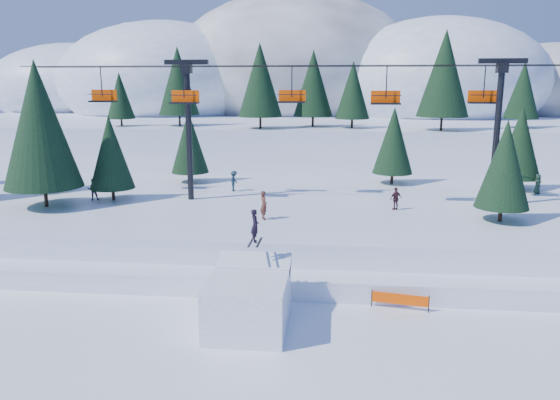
# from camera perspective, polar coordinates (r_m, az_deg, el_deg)

# --- Properties ---
(ground) EXTENTS (160.00, 160.00, 0.00)m
(ground) POSITION_cam_1_polar(r_m,az_deg,el_deg) (24.33, 0.77, -15.17)
(ground) COLOR white
(ground) RESTS_ON ground
(mid_shelf) EXTENTS (70.00, 22.00, 2.50)m
(mid_shelf) POSITION_cam_1_polar(r_m,az_deg,el_deg) (40.79, 3.10, -1.91)
(mid_shelf) COLOR white
(mid_shelf) RESTS_ON ground
(berm) EXTENTS (70.00, 6.00, 1.10)m
(berm) POSITION_cam_1_polar(r_m,az_deg,el_deg) (31.43, 2.12, -7.58)
(berm) COLOR white
(berm) RESTS_ON ground
(mountain_ridge) EXTENTS (119.00, 60.56, 26.46)m
(mountain_ridge) POSITION_cam_1_polar(r_m,az_deg,el_deg) (95.12, 1.81, 11.28)
(mountain_ridge) COLOR white
(mountain_ridge) RESTS_ON ground
(jump_kicker) EXTENTS (3.58, 4.88, 5.29)m
(jump_kicker) POSITION_cam_1_polar(r_m,az_deg,el_deg) (25.71, -3.28, -10.39)
(jump_kicker) COLOR white
(jump_kicker) RESTS_ON ground
(chairlift) EXTENTS (46.00, 3.21, 10.28)m
(chairlift) POSITION_cam_1_polar(r_m,az_deg,el_deg) (39.61, 6.08, 9.44)
(chairlift) COLOR black
(chairlift) RESTS_ON mid_shelf
(conifer_stand) EXTENTS (63.70, 16.52, 10.25)m
(conifer_stand) POSITION_cam_1_polar(r_m,az_deg,el_deg) (40.18, 6.75, 6.23)
(conifer_stand) COLOR black
(conifer_stand) RESTS_ON mid_shelf
(distant_skiers) EXTENTS (34.98, 11.34, 1.88)m
(distant_skiers) POSITION_cam_1_polar(r_m,az_deg,el_deg) (40.95, 0.32, 1.16)
(distant_skiers) COLOR #2D273F
(distant_skiers) RESTS_ON mid_shelf
(banner_near) EXTENTS (2.82, 0.55, 0.90)m
(banner_near) POSITION_cam_1_polar(r_m,az_deg,el_deg) (28.40, 12.43, -10.10)
(banner_near) COLOR black
(banner_near) RESTS_ON ground
(banner_far) EXTENTS (2.83, 0.44, 0.90)m
(banner_far) POSITION_cam_1_polar(r_m,az_deg,el_deg) (30.79, 24.45, -9.17)
(banner_far) COLOR black
(banner_far) RESTS_ON ground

